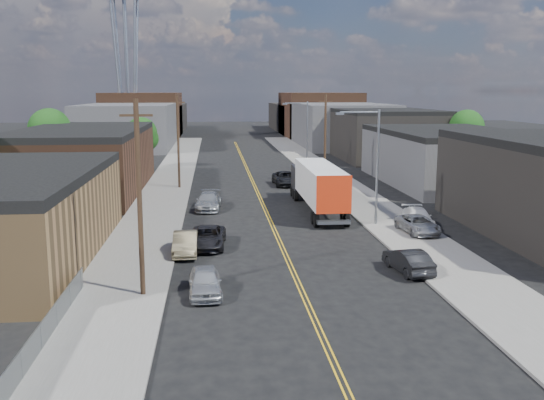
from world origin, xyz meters
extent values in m
plane|color=black|center=(0.00, 60.00, 0.00)|extent=(260.00, 260.00, 0.00)
cube|color=gold|center=(0.00, 45.00, 0.01)|extent=(0.32, 120.00, 0.01)
cube|color=slate|center=(-9.50, 45.00, 0.07)|extent=(5.00, 140.00, 0.15)
cube|color=slate|center=(9.50, 45.00, 0.07)|extent=(5.00, 140.00, 0.15)
cube|color=#44291B|center=(-18.00, 44.00, 3.00)|extent=(12.00, 26.00, 6.00)
cube|color=black|center=(-18.00, 44.00, 6.30)|extent=(12.00, 26.00, 0.60)
cube|color=navy|center=(15.20, 20.00, 3.60)|extent=(0.30, 20.00, 0.80)
cube|color=#38383B|center=(22.00, 46.00, 2.75)|extent=(14.00, 24.00, 5.50)
cube|color=black|center=(22.00, 46.00, 5.80)|extent=(14.00, 24.00, 0.60)
cube|color=black|center=(22.00, 72.00, 3.50)|extent=(14.00, 22.00, 7.00)
cube|color=black|center=(22.00, 72.00, 7.30)|extent=(14.00, 22.00, 0.60)
cube|color=#38383B|center=(-20.00, 95.00, 4.00)|extent=(16.00, 30.00, 8.00)
cube|color=#38383B|center=(20.00, 95.00, 4.00)|extent=(16.00, 30.00, 8.00)
cube|color=#44291B|center=(-20.00, 120.00, 5.00)|extent=(16.00, 26.00, 10.00)
cube|color=#44291B|center=(20.00, 120.00, 5.00)|extent=(16.00, 26.00, 10.00)
cube|color=black|center=(-20.00, 140.00, 3.50)|extent=(16.00, 40.00, 7.00)
cube|color=black|center=(20.00, 140.00, 3.50)|extent=(16.00, 40.00, 7.00)
cylinder|color=gray|center=(-22.00, 110.00, 15.00)|extent=(0.80, 0.80, 30.00)
cylinder|color=gray|center=(-23.76, 108.24, 15.00)|extent=(1.94, 1.94, 29.98)
cylinder|color=gray|center=(-20.24, 108.24, 15.00)|extent=(1.94, 1.94, 29.98)
cylinder|color=gray|center=(-23.76, 111.76, 15.00)|extent=(1.94, 1.94, 29.98)
cylinder|color=gray|center=(-20.24, 111.76, 15.00)|extent=(1.94, 1.94, 29.98)
cylinder|color=gray|center=(8.00, 25.00, 4.50)|extent=(0.18, 0.18, 9.00)
cylinder|color=gray|center=(6.50, 25.00, 8.80)|extent=(3.00, 0.12, 0.12)
cube|color=gray|center=(5.00, 25.00, 8.70)|extent=(0.60, 0.25, 0.18)
cylinder|color=gray|center=(8.00, 60.00, 4.50)|extent=(0.18, 0.18, 9.00)
cylinder|color=gray|center=(6.50, 60.00, 8.80)|extent=(3.00, 0.12, 0.12)
cube|color=gray|center=(5.00, 60.00, 8.70)|extent=(0.60, 0.25, 0.18)
cylinder|color=black|center=(-8.20, 10.00, 5.00)|extent=(0.26, 0.26, 10.00)
cube|color=black|center=(-8.20, 10.00, 9.20)|extent=(1.60, 0.12, 0.12)
cylinder|color=black|center=(-8.20, 45.00, 5.00)|extent=(0.26, 0.26, 10.00)
cube|color=black|center=(-8.20, 45.00, 9.20)|extent=(1.60, 0.12, 0.12)
cylinder|color=black|center=(8.20, 48.00, 5.00)|extent=(0.26, 0.26, 10.00)
cube|color=black|center=(8.20, 48.00, 9.20)|extent=(1.60, 0.12, 0.12)
cube|color=slate|center=(-11.50, 3.50, 0.60)|extent=(0.02, 16.00, 1.20)
cube|color=slate|center=(-11.50, 3.50, 1.20)|extent=(0.05, 16.00, 0.05)
cylinder|color=black|center=(-24.00, 55.00, 2.25)|extent=(0.36, 0.36, 4.50)
sphere|color=#143A10|center=(-24.00, 55.00, 5.85)|extent=(5.04, 5.04, 5.04)
sphere|color=#143A10|center=(-23.40, 55.30, 4.95)|extent=(3.96, 3.96, 3.96)
sphere|color=#143A10|center=(-24.50, 54.60, 5.22)|extent=(3.60, 3.60, 3.60)
cylinder|color=black|center=(-14.00, 62.00, 1.88)|extent=(0.36, 0.36, 3.75)
sphere|color=#143A10|center=(-14.00, 62.00, 4.88)|extent=(4.20, 4.20, 4.20)
sphere|color=#143A10|center=(-13.40, 62.30, 4.12)|extent=(3.30, 3.30, 3.30)
sphere|color=#143A10|center=(-14.50, 61.60, 4.35)|extent=(3.00, 3.00, 3.00)
cylinder|color=black|center=(30.00, 60.00, 2.12)|extent=(0.36, 0.36, 4.25)
sphere|color=#143A10|center=(30.00, 60.00, 5.53)|extent=(4.76, 4.76, 4.76)
sphere|color=#143A10|center=(30.60, 60.30, 4.68)|extent=(3.74, 3.74, 3.74)
sphere|color=#143A10|center=(29.50, 59.60, 4.93)|extent=(3.40, 3.40, 3.40)
cube|color=silver|center=(4.49, 30.27, 2.68)|extent=(2.78, 12.38, 2.88)
cube|color=#B2270D|center=(4.49, 24.09, 2.68)|extent=(2.70, 0.14, 2.90)
cube|color=gray|center=(4.49, 24.09, 0.57)|extent=(2.55, 0.62, 0.25)
cube|color=black|center=(4.49, 37.90, 1.60)|extent=(2.60, 3.32, 3.19)
cylinder|color=black|center=(4.49, 25.49, 0.52)|extent=(2.69, 1.05, 1.03)
cylinder|color=black|center=(4.49, 37.90, 0.52)|extent=(2.58, 1.05, 1.03)
imported|color=#B3B6B8|center=(-5.04, 10.00, 0.70)|extent=(1.81, 4.18, 1.40)
imported|color=#807354|center=(-6.40, 18.00, 0.72)|extent=(1.55, 4.36, 1.43)
imported|color=black|center=(-5.00, 19.67, 0.69)|extent=(2.63, 5.14, 1.39)
imported|color=#9A9D9E|center=(-5.00, 32.96, 0.75)|extent=(2.50, 5.31, 1.50)
imported|color=black|center=(6.60, 12.78, 0.70)|extent=(2.02, 4.41, 1.40)
imported|color=#999A9E|center=(10.27, 21.77, 0.79)|extent=(2.48, 4.78, 1.29)
imported|color=silver|center=(11.00, 24.00, 0.82)|extent=(2.40, 4.83, 1.35)
imported|color=black|center=(8.20, 39.69, 0.85)|extent=(2.24, 4.30, 1.40)
imported|color=black|center=(3.47, 46.17, 0.77)|extent=(2.73, 5.61, 1.54)
camera|label=1|loc=(-4.51, -20.09, 10.36)|focal=40.00mm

